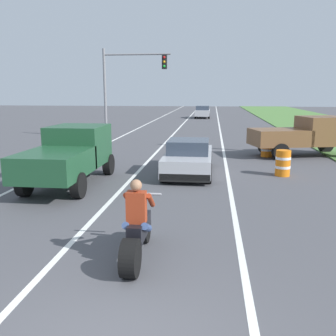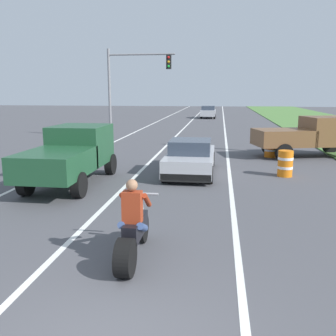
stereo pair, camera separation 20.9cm
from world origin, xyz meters
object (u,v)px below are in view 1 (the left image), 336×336
(construction_barrel_nearest, at_px, (283,163))
(construction_barrel_mid, at_px, (267,147))
(pickup_truck_left_lane_dark_green, at_px, (70,153))
(motorcycle_with_rider, at_px, (137,232))
(distant_car_far_ahead, at_px, (202,112))
(pickup_truck_right_shoulder_brown, at_px, (304,134))
(sports_car_silver, at_px, (189,158))
(traffic_light_mast_near, at_px, (125,79))

(construction_barrel_nearest, distance_m, construction_barrel_mid, 4.35)
(pickup_truck_left_lane_dark_green, distance_m, construction_barrel_nearest, 7.98)
(motorcycle_with_rider, bearing_deg, construction_barrel_mid, 71.60)
(motorcycle_with_rider, xyz_separation_m, construction_barrel_nearest, (4.10, 7.96, -0.09))
(distant_car_far_ahead, bearing_deg, pickup_truck_right_shoulder_brown, -77.78)
(pickup_truck_left_lane_dark_green, bearing_deg, construction_barrel_mid, 41.12)
(motorcycle_with_rider, bearing_deg, sports_car_silver, 86.67)
(pickup_truck_left_lane_dark_green, height_order, traffic_light_mast_near, traffic_light_mast_near)
(construction_barrel_mid, distance_m, distant_car_far_ahead, 27.68)
(motorcycle_with_rider, xyz_separation_m, sports_car_silver, (0.46, 7.92, 0.04))
(traffic_light_mast_near, bearing_deg, motorcycle_with_rider, -76.20)
(pickup_truck_right_shoulder_brown, height_order, construction_barrel_nearest, pickup_truck_right_shoulder_brown)
(sports_car_silver, relative_size, distant_car_far_ahead, 1.08)
(construction_barrel_nearest, xyz_separation_m, construction_barrel_mid, (-0.01, 4.35, 0.00))
(motorcycle_with_rider, xyz_separation_m, traffic_light_mast_near, (-4.52, 18.41, 3.40))
(pickup_truck_right_shoulder_brown, bearing_deg, construction_barrel_nearest, -111.33)
(pickup_truck_left_lane_dark_green, relative_size, pickup_truck_right_shoulder_brown, 0.93)
(pickup_truck_right_shoulder_brown, distance_m, construction_barrel_nearest, 5.12)
(sports_car_silver, relative_size, pickup_truck_left_lane_dark_green, 0.90)
(sports_car_silver, distance_m, traffic_light_mast_near, 12.09)
(pickup_truck_right_shoulder_brown, xyz_separation_m, traffic_light_mast_near, (-10.47, 5.72, 2.89))
(motorcycle_with_rider, bearing_deg, pickup_truck_right_shoulder_brown, 64.89)
(traffic_light_mast_near, height_order, construction_barrel_mid, traffic_light_mast_near)
(sports_car_silver, distance_m, construction_barrel_mid, 5.70)
(pickup_truck_right_shoulder_brown, relative_size, construction_barrel_nearest, 5.14)
(sports_car_silver, height_order, construction_barrel_nearest, sports_car_silver)
(motorcycle_with_rider, bearing_deg, distant_car_far_ahead, 89.86)
(construction_barrel_nearest, relative_size, construction_barrel_mid, 1.00)
(motorcycle_with_rider, height_order, pickup_truck_left_lane_dark_green, pickup_truck_left_lane_dark_green)
(sports_car_silver, relative_size, construction_barrel_nearest, 4.30)
(pickup_truck_left_lane_dark_green, bearing_deg, construction_barrel_nearest, 16.75)
(sports_car_silver, relative_size, pickup_truck_right_shoulder_brown, 0.84)
(pickup_truck_right_shoulder_brown, height_order, construction_barrel_mid, pickup_truck_right_shoulder_brown)
(pickup_truck_left_lane_dark_green, relative_size, traffic_light_mast_near, 0.80)
(pickup_truck_left_lane_dark_green, distance_m, pickup_truck_right_shoulder_brown, 11.79)
(motorcycle_with_rider, relative_size, pickup_truck_right_shoulder_brown, 0.43)
(motorcycle_with_rider, height_order, sports_car_silver, motorcycle_with_rider)
(motorcycle_with_rider, bearing_deg, construction_barrel_nearest, 62.74)
(pickup_truck_right_shoulder_brown, xyz_separation_m, construction_barrel_nearest, (-1.85, -4.74, -0.60))
(pickup_truck_left_lane_dark_green, xyz_separation_m, traffic_light_mast_near, (-1.01, 12.74, 2.89))
(construction_barrel_nearest, bearing_deg, pickup_truck_right_shoulder_brown, 68.67)
(sports_car_silver, xyz_separation_m, traffic_light_mast_near, (-4.98, 10.49, 3.36))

